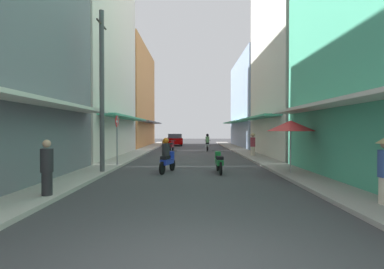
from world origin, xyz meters
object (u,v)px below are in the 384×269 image
(motorbike_blue, at_px, (168,157))
(parked_car, at_px, (175,140))
(motorbike_green, at_px, (220,162))
(vendor_umbrella, at_px, (292,126))
(motorbike_maroon, at_px, (172,146))
(motorbike_white, at_px, (208,143))
(motorbike_orange, at_px, (165,145))
(street_sign_no_entry, at_px, (118,134))
(pedestrian_midway, at_px, (254,144))
(utility_pole, at_px, (103,91))
(pedestrian_far, at_px, (48,170))

(motorbike_blue, height_order, parked_car, motorbike_blue)
(motorbike_green, xyz_separation_m, vendor_umbrella, (2.95, -0.78, 1.59))
(motorbike_maroon, height_order, motorbike_white, motorbike_white)
(motorbike_maroon, height_order, motorbike_orange, same)
(motorbike_blue, xyz_separation_m, street_sign_no_entry, (-2.69, 1.66, 1.01))
(motorbike_blue, bearing_deg, vendor_umbrella, -8.74)
(motorbike_green, bearing_deg, pedestrian_midway, 67.23)
(motorbike_blue, xyz_separation_m, utility_pole, (-2.79, -0.46, 2.91))
(motorbike_green, height_order, pedestrian_far, pedestrian_far)
(utility_pole, bearing_deg, vendor_umbrella, -2.51)
(motorbike_green, height_order, street_sign_no_entry, street_sign_no_entry)
(motorbike_orange, height_order, pedestrian_far, pedestrian_far)
(utility_pole, bearing_deg, pedestrian_far, -91.21)
(vendor_umbrella, bearing_deg, street_sign_no_entry, 162.76)
(street_sign_no_entry, bearing_deg, motorbike_white, 65.97)
(motorbike_blue, xyz_separation_m, motorbike_green, (2.33, -0.04, -0.20))
(motorbike_blue, bearing_deg, motorbike_white, 79.27)
(motorbike_white, height_order, parked_car, motorbike_white)
(pedestrian_far, relative_size, vendor_umbrella, 0.71)
(motorbike_orange, distance_m, street_sign_no_entry, 13.45)
(motorbike_white, height_order, utility_pole, utility_pole)
(pedestrian_far, bearing_deg, motorbike_white, 73.60)
(pedestrian_midway, bearing_deg, motorbike_orange, 132.00)
(motorbike_maroon, height_order, pedestrian_midway, pedestrian_midway)
(parked_car, relative_size, pedestrian_midway, 2.47)
(motorbike_white, relative_size, vendor_umbrella, 0.78)
(street_sign_no_entry, bearing_deg, pedestrian_midway, 34.63)
(motorbike_blue, xyz_separation_m, pedestrian_far, (-2.89, -5.05, 0.12))
(motorbike_maroon, bearing_deg, utility_pole, -98.75)
(motorbike_maroon, xyz_separation_m, motorbike_orange, (-0.91, 2.00, 0.00))
(motorbike_green, bearing_deg, utility_pole, -175.29)
(motorbike_orange, distance_m, pedestrian_far, 20.10)
(pedestrian_midway, relative_size, vendor_umbrella, 0.74)
(pedestrian_midway, bearing_deg, vendor_umbrella, -90.73)
(motorbike_blue, distance_m, vendor_umbrella, 5.51)
(motorbike_blue, relative_size, street_sign_no_entry, 0.66)
(motorbike_blue, height_order, street_sign_no_entry, street_sign_no_entry)
(street_sign_no_entry, bearing_deg, motorbike_orange, 85.45)
(vendor_umbrella, bearing_deg, pedestrian_midway, 89.27)
(motorbike_blue, relative_size, utility_pole, 0.25)
(vendor_umbrella, height_order, street_sign_no_entry, street_sign_no_entry)
(pedestrian_far, relative_size, utility_pole, 0.23)
(pedestrian_midway, bearing_deg, motorbike_green, -112.77)
(motorbike_white, xyz_separation_m, pedestrian_midway, (2.84, -6.14, 0.26))
(motorbike_white, relative_size, street_sign_no_entry, 0.68)
(parked_car, height_order, pedestrian_far, pedestrian_far)
(street_sign_no_entry, bearing_deg, motorbike_maroon, 80.14)
(motorbike_green, xyz_separation_m, pedestrian_far, (-5.21, -5.01, 0.32))
(motorbike_white, bearing_deg, motorbike_green, -90.89)
(pedestrian_midway, height_order, vendor_umbrella, vendor_umbrella)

